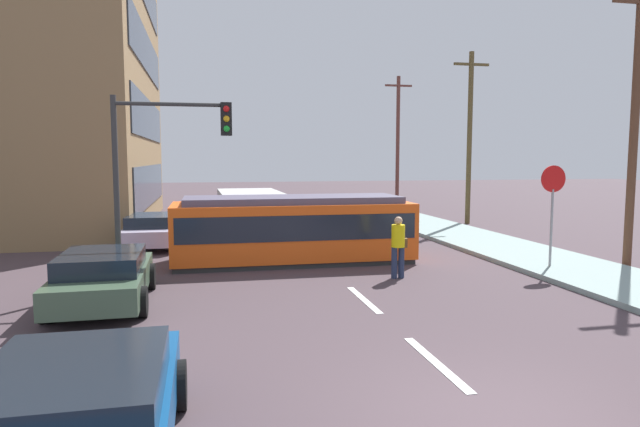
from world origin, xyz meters
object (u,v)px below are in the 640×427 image
(city_bus, at_px, (251,210))
(utility_pole_far, at_px, (398,140))
(utility_pole_near, at_px, (635,121))
(streetcar_tram, at_px, (293,228))
(pedestrian_crossing, at_px, (398,243))
(parked_sedan_mid, at_px, (103,277))
(traffic_light_mast, at_px, (165,152))
(utility_pole_mid, at_px, (470,135))
(parked_sedan_far, at_px, (152,230))
(parked_sedan_near, at_px, (78,413))
(stop_sign, at_px, (553,194))

(city_bus, distance_m, utility_pole_far, 15.79)
(utility_pole_near, bearing_deg, streetcar_tram, 162.45)
(pedestrian_crossing, distance_m, parked_sedan_mid, 7.39)
(streetcar_tram, xyz_separation_m, utility_pole_far, (9.75, 17.48, 3.37))
(city_bus, distance_m, parked_sedan_mid, 11.18)
(traffic_light_mast, bearing_deg, utility_pole_mid, 37.45)
(parked_sedan_far, height_order, traffic_light_mast, traffic_light_mast)
(parked_sedan_near, xyz_separation_m, utility_pole_mid, (14.04, 19.16, 3.72))
(parked_sedan_far, bearing_deg, traffic_light_mast, -81.53)
(pedestrian_crossing, xyz_separation_m, utility_pole_far, (7.36, 20.42, 3.48))
(city_bus, relative_size, parked_sedan_near, 1.41)
(city_bus, xyz_separation_m, utility_pole_mid, (10.83, 1.94, 3.29))
(utility_pole_mid, bearing_deg, pedestrian_crossing, -124.60)
(city_bus, xyz_separation_m, parked_sedan_far, (-3.79, -2.26, -0.43))
(stop_sign, bearing_deg, parked_sedan_mid, -173.89)
(stop_sign, distance_m, traffic_light_mast, 10.73)
(parked_sedan_mid, distance_m, utility_pole_mid, 19.72)
(stop_sign, relative_size, utility_pole_near, 0.35)
(streetcar_tram, relative_size, stop_sign, 2.55)
(parked_sedan_mid, distance_m, traffic_light_mast, 3.53)
(parked_sedan_mid, bearing_deg, parked_sedan_near, -82.56)
(stop_sign, xyz_separation_m, utility_pole_mid, (3.03, 11.05, 2.15))
(parked_sedan_near, relative_size, parked_sedan_far, 0.97)
(pedestrian_crossing, bearing_deg, streetcar_tram, 129.08)
(parked_sedan_near, relative_size, utility_pole_far, 0.47)
(city_bus, height_order, traffic_light_mast, traffic_light_mast)
(parked_sedan_far, height_order, stop_sign, stop_sign)
(parked_sedan_near, bearing_deg, city_bus, 79.43)
(city_bus, relative_size, utility_pole_far, 0.67)
(pedestrian_crossing, height_order, utility_pole_mid, utility_pole_mid)
(parked_sedan_mid, relative_size, stop_sign, 1.45)
(city_bus, distance_m, utility_pole_mid, 11.48)
(pedestrian_crossing, relative_size, traffic_light_mast, 0.35)
(pedestrian_crossing, xyz_separation_m, parked_sedan_mid, (-7.28, -1.23, -0.32))
(streetcar_tram, height_order, pedestrian_crossing, streetcar_tram)
(city_bus, height_order, utility_pole_near, utility_pole_near)
(parked_sedan_mid, relative_size, traffic_light_mast, 0.88)
(pedestrian_crossing, distance_m, utility_pole_mid, 13.91)
(city_bus, relative_size, traffic_light_mast, 1.19)
(city_bus, xyz_separation_m, traffic_light_mast, (-2.85, -8.54, 2.31))
(parked_sedan_mid, bearing_deg, utility_pole_near, 4.65)
(utility_pole_far, bearing_deg, parked_sedan_far, -136.64)
(parked_sedan_mid, bearing_deg, stop_sign, 6.11)
(parked_sedan_near, height_order, stop_sign, stop_sign)
(utility_pole_far, bearing_deg, pedestrian_crossing, -109.81)
(utility_pole_near, bearing_deg, parked_sedan_near, -149.30)
(parked_sedan_near, distance_m, parked_sedan_far, 14.98)
(streetcar_tram, distance_m, traffic_light_mast, 4.89)
(utility_pole_far, bearing_deg, stop_sign, -97.64)
(parked_sedan_far, distance_m, stop_sign, 13.55)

